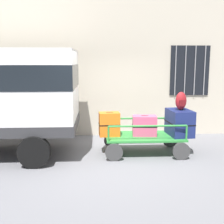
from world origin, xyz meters
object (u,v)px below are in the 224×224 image
object	(u,v)px
suitcase_center_bottom	(179,122)
luggage_cart	(144,139)
backpack	(181,101)
suitcase_left_bottom	(109,124)
suitcase_midleft_bottom	(144,126)

from	to	relation	value
suitcase_center_bottom	luggage_cart	bearing A→B (deg)	-179.33
backpack	suitcase_left_bottom	bearing A→B (deg)	178.39
backpack	suitcase_center_bottom	bearing A→B (deg)	111.01
luggage_cart	suitcase_left_bottom	distance (m)	0.95
luggage_cart	suitcase_midleft_bottom	bearing A→B (deg)	90.00
suitcase_left_bottom	backpack	bearing A→B (deg)	-1.61
suitcase_left_bottom	suitcase_center_bottom	distance (m)	1.74
suitcase_left_bottom	suitcase_midleft_bottom	distance (m)	0.87
suitcase_midleft_bottom	suitcase_center_bottom	size ratio (longest dim) A/B	0.74
suitcase_midleft_bottom	backpack	xyz separation A→B (m)	(0.88, -0.03, 0.61)
suitcase_left_bottom	luggage_cart	bearing A→B (deg)	-2.15
suitcase_left_bottom	backpack	distance (m)	1.85
luggage_cart	suitcase_midleft_bottom	world-z (taller)	suitcase_midleft_bottom
suitcase_left_bottom	suitcase_midleft_bottom	size ratio (longest dim) A/B	0.95
luggage_cart	suitcase_center_bottom	xyz separation A→B (m)	(0.87, 0.01, 0.41)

